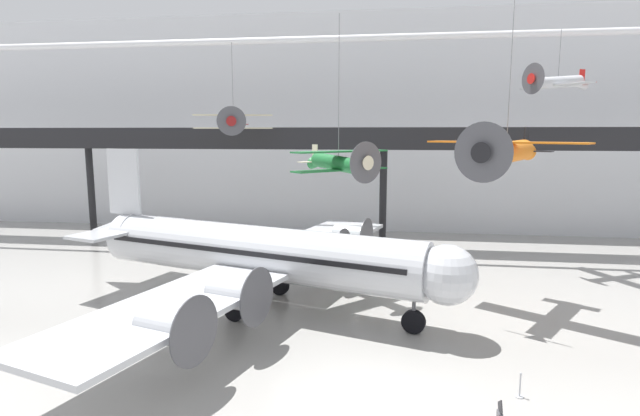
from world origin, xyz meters
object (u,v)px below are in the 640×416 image
at_px(suspended_plane_orange_highwing, 506,151).
at_px(stanchion_barrier, 520,390).
at_px(airliner_silver_main, 253,253).
at_px(suspended_plane_green_biplane, 339,163).
at_px(suspended_plane_cream_biplane, 234,123).
at_px(suspended_plane_silver_racer, 558,83).

bearing_deg(suspended_plane_orange_highwing, stanchion_barrier, 25.43).
height_order(airliner_silver_main, suspended_plane_green_biplane, suspended_plane_green_biplane).
distance_m(suspended_plane_green_biplane, stanchion_barrier, 17.89).
height_order(suspended_plane_cream_biplane, suspended_plane_silver_racer, suspended_plane_silver_racer).
distance_m(suspended_plane_silver_racer, stanchion_barrier, 26.67).
relative_size(suspended_plane_silver_racer, stanchion_barrier, 5.79).
relative_size(suspended_plane_green_biplane, stanchion_barrier, 9.92).
bearing_deg(suspended_plane_silver_racer, stanchion_barrier, 44.08).
bearing_deg(suspended_plane_green_biplane, stanchion_barrier, -10.31).
bearing_deg(stanchion_barrier, suspended_plane_orange_highwing, 83.05).
xyz_separation_m(suspended_plane_orange_highwing, suspended_plane_green_biplane, (-10.24, 2.00, -0.87)).
relative_size(airliner_silver_main, suspended_plane_green_biplane, 2.91).
bearing_deg(suspended_plane_green_biplane, airliner_silver_main, -96.71).
bearing_deg(suspended_plane_silver_racer, suspended_plane_cream_biplane, -30.76).
xyz_separation_m(airliner_silver_main, suspended_plane_silver_racer, (20.95, 12.24, 11.19)).
bearing_deg(airliner_silver_main, suspended_plane_orange_highwing, 24.03).
bearing_deg(stanchion_barrier, suspended_plane_silver_racer, 71.57).
height_order(suspended_plane_orange_highwing, suspended_plane_cream_biplane, suspended_plane_cream_biplane).
distance_m(suspended_plane_orange_highwing, suspended_plane_silver_racer, 12.86).
bearing_deg(stanchion_barrier, suspended_plane_cream_biplane, 130.15).
relative_size(suspended_plane_green_biplane, suspended_plane_silver_racer, 1.71).
xyz_separation_m(suspended_plane_silver_racer, stanchion_barrier, (-7.12, -21.36, -14.30)).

